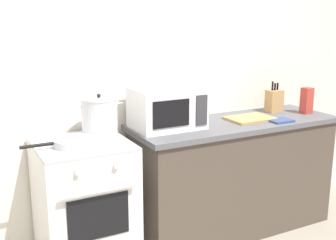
% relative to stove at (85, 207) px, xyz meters
% --- Properties ---
extents(back_wall, '(4.40, 0.10, 2.50)m').
position_rel_stove_xyz_m(back_wall, '(0.65, 0.37, 0.79)').
color(back_wall, silver).
rests_on(back_wall, ground_plane).
extents(lower_cabinet_right, '(1.64, 0.56, 0.88)m').
position_rel_stove_xyz_m(lower_cabinet_right, '(1.25, 0.02, -0.02)').
color(lower_cabinet_right, '#4C4238').
rests_on(lower_cabinet_right, ground_plane).
extents(countertop_right, '(1.70, 0.60, 0.04)m').
position_rel_stove_xyz_m(countertop_right, '(1.25, 0.02, 0.44)').
color(countertop_right, '#59595E').
rests_on(countertop_right, lower_cabinet_right).
extents(stove, '(0.60, 0.64, 0.92)m').
position_rel_stove_xyz_m(stove, '(0.00, 0.00, 0.00)').
color(stove, white).
rests_on(stove, ground_plane).
extents(stock_pot, '(0.33, 0.25, 0.30)m').
position_rel_stove_xyz_m(stock_pot, '(0.15, 0.08, 0.60)').
color(stock_pot, silver).
rests_on(stock_pot, stove).
extents(frying_pan, '(0.46, 0.26, 0.05)m').
position_rel_stove_xyz_m(frying_pan, '(-0.07, -0.05, 0.48)').
color(frying_pan, silver).
rests_on(frying_pan, stove).
extents(microwave, '(0.50, 0.37, 0.30)m').
position_rel_stove_xyz_m(microwave, '(0.67, 0.08, 0.61)').
color(microwave, white).
rests_on(microwave, countertop_right).
extents(cutting_board, '(0.36, 0.26, 0.02)m').
position_rel_stove_xyz_m(cutting_board, '(1.38, 0.00, 0.47)').
color(cutting_board, tan).
rests_on(cutting_board, countertop_right).
extents(knife_block, '(0.13, 0.10, 0.27)m').
position_rel_stove_xyz_m(knife_block, '(1.74, 0.14, 0.56)').
color(knife_block, tan).
rests_on(knife_block, countertop_right).
extents(pasta_box, '(0.08, 0.08, 0.22)m').
position_rel_stove_xyz_m(pasta_box, '(1.95, -0.03, 0.57)').
color(pasta_box, '#B73D33').
rests_on(pasta_box, countertop_right).
extents(oven_mitt, '(0.18, 0.14, 0.02)m').
position_rel_stove_xyz_m(oven_mitt, '(1.55, -0.16, 0.47)').
color(oven_mitt, '#33477A').
rests_on(oven_mitt, countertop_right).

